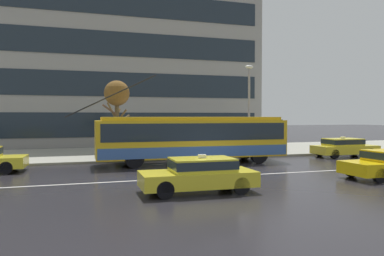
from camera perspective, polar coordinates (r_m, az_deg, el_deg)
The scene contains 13 objects.
ground_plane at distance 18.95m, azimuth 4.49°, elevation -6.68°, with size 160.00×160.00×0.00m, color #242226.
sidewalk_slab at distance 28.70m, azimuth -3.28°, elevation -3.62°, with size 80.00×10.00×0.14m, color gray.
lane_centre_line at distance 17.86m, azimuth 5.95°, elevation -7.21°, with size 72.00×0.14×0.01m, color silver.
trolleybus at distance 22.16m, azimuth 0.10°, elevation -1.48°, with size 12.72×2.77×5.14m.
taxi_oncoming_near at distance 13.91m, azimuth 1.14°, elevation -6.89°, with size 4.26×1.83×1.39m.
taxi_ahead_of_bus at distance 27.76m, azimuth 22.06°, elevation -2.63°, with size 4.39×1.85×1.39m.
bus_shelter at distance 25.12m, azimuth -8.06°, elevation 0.01°, with size 4.04×1.73×2.48m.
pedestrian_at_shelter at distance 25.10m, azimuth -10.85°, elevation -2.01°, with size 0.46×0.46×1.68m.
pedestrian_approaching_curb at distance 24.15m, azimuth -3.06°, elevation -2.19°, with size 0.50×0.50×1.64m.
pedestrian_walking_past at distance 23.69m, azimuth -10.52°, elevation -0.87°, with size 1.40×1.40×1.95m.
street_lamp at distance 26.34m, azimuth 8.65°, elevation 4.04°, with size 0.60×0.32×6.17m.
street_tree_bare at distance 25.50m, azimuth -11.33°, elevation 4.84°, with size 1.98×1.79×5.02m.
office_tower_corner_left at distance 40.78m, azimuth -11.02°, elevation 11.11°, with size 27.88×11.16×18.75m.
Camera 1 is at (-7.04, -17.37, 2.82)m, focal length 35.17 mm.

